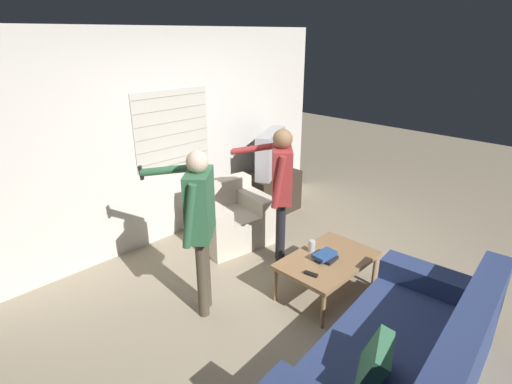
{
  "coord_description": "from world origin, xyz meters",
  "views": [
    {
      "loc": [
        -2.63,
        -2.07,
        2.48
      ],
      "look_at": [
        -0.0,
        0.51,
        1.0
      ],
      "focal_mm": 28.0,
      "sensor_mm": 36.0,
      "label": 1
    }
  ],
  "objects_px": {
    "coffee_table": "(328,262)",
    "tv": "(270,153)",
    "armchair_beige": "(230,218)",
    "couch_blue": "(405,365)",
    "book_stack": "(326,256)",
    "person_left_standing": "(199,215)",
    "soda_can": "(312,246)",
    "person_right_standing": "(281,182)",
    "spare_remote": "(311,274)"
  },
  "relations": [
    {
      "from": "person_right_standing",
      "to": "armchair_beige",
      "type": "bearing_deg",
      "value": 49.11
    },
    {
      "from": "armchair_beige",
      "to": "couch_blue",
      "type": "bearing_deg",
      "value": 84.05
    },
    {
      "from": "person_left_standing",
      "to": "book_stack",
      "type": "relative_size",
      "value": 6.51
    },
    {
      "from": "armchair_beige",
      "to": "person_right_standing",
      "type": "xyz_separation_m",
      "value": [
        0.04,
        -0.8,
        0.68
      ]
    },
    {
      "from": "person_right_standing",
      "to": "book_stack",
      "type": "height_order",
      "value": "person_right_standing"
    },
    {
      "from": "tv",
      "to": "coffee_table",
      "type": "bearing_deg",
      "value": 32.05
    },
    {
      "from": "coffee_table",
      "to": "spare_remote",
      "type": "xyz_separation_m",
      "value": [
        -0.35,
        -0.06,
        0.05
      ]
    },
    {
      "from": "coffee_table",
      "to": "tv",
      "type": "distance_m",
      "value": 2.14
    },
    {
      "from": "tv",
      "to": "book_stack",
      "type": "distance_m",
      "value": 2.13
    },
    {
      "from": "person_left_standing",
      "to": "coffee_table",
      "type": "bearing_deg",
      "value": -74.59
    },
    {
      "from": "couch_blue",
      "to": "book_stack",
      "type": "distance_m",
      "value": 1.3
    },
    {
      "from": "coffee_table",
      "to": "person_left_standing",
      "type": "bearing_deg",
      "value": 146.82
    },
    {
      "from": "couch_blue",
      "to": "armchair_beige",
      "type": "xyz_separation_m",
      "value": [
        0.74,
        2.67,
        0.0
      ]
    },
    {
      "from": "person_left_standing",
      "to": "couch_blue",
      "type": "bearing_deg",
      "value": -119.75
    },
    {
      "from": "person_right_standing",
      "to": "book_stack",
      "type": "xyz_separation_m",
      "value": [
        -0.15,
        -0.73,
        -0.55
      ]
    },
    {
      "from": "couch_blue",
      "to": "tv",
      "type": "bearing_deg",
      "value": 53.73
    },
    {
      "from": "person_right_standing",
      "to": "tv",
      "type": "bearing_deg",
      "value": 3.27
    },
    {
      "from": "soda_can",
      "to": "couch_blue",
      "type": "bearing_deg",
      "value": -116.38
    },
    {
      "from": "person_left_standing",
      "to": "book_stack",
      "type": "xyz_separation_m",
      "value": [
        1.0,
        -0.67,
        -0.56
      ]
    },
    {
      "from": "couch_blue",
      "to": "armchair_beige",
      "type": "distance_m",
      "value": 2.77
    },
    {
      "from": "coffee_table",
      "to": "book_stack",
      "type": "distance_m",
      "value": 0.08
    },
    {
      "from": "tv",
      "to": "person_left_standing",
      "type": "distance_m",
      "value": 2.38
    },
    {
      "from": "couch_blue",
      "to": "armchair_beige",
      "type": "height_order",
      "value": "couch_blue"
    },
    {
      "from": "couch_blue",
      "to": "coffee_table",
      "type": "bearing_deg",
      "value": 54.3
    },
    {
      "from": "couch_blue",
      "to": "person_left_standing",
      "type": "bearing_deg",
      "value": 96.38
    },
    {
      "from": "tv",
      "to": "book_stack",
      "type": "height_order",
      "value": "tv"
    },
    {
      "from": "coffee_table",
      "to": "book_stack",
      "type": "relative_size",
      "value": 4.06
    },
    {
      "from": "person_right_standing",
      "to": "soda_can",
      "type": "distance_m",
      "value": 0.76
    },
    {
      "from": "coffee_table",
      "to": "person_right_standing",
      "type": "xyz_separation_m",
      "value": [
        0.12,
        0.74,
        0.62
      ]
    },
    {
      "from": "book_stack",
      "to": "person_left_standing",
      "type": "bearing_deg",
      "value": 146.2
    },
    {
      "from": "person_left_standing",
      "to": "armchair_beige",
      "type": "bearing_deg",
      "value": -3.64
    },
    {
      "from": "armchair_beige",
      "to": "book_stack",
      "type": "distance_m",
      "value": 1.54
    },
    {
      "from": "tv",
      "to": "person_right_standing",
      "type": "height_order",
      "value": "person_right_standing"
    },
    {
      "from": "tv",
      "to": "couch_blue",
      "type": "bearing_deg",
      "value": 32.4
    },
    {
      "from": "tv",
      "to": "person_left_standing",
      "type": "height_order",
      "value": "person_left_standing"
    },
    {
      "from": "armchair_beige",
      "to": "person_left_standing",
      "type": "xyz_separation_m",
      "value": [
        -1.11,
        -0.86,
        0.69
      ]
    },
    {
      "from": "person_left_standing",
      "to": "book_stack",
      "type": "distance_m",
      "value": 1.33
    },
    {
      "from": "tv",
      "to": "person_left_standing",
      "type": "bearing_deg",
      "value": 0.67
    },
    {
      "from": "tv",
      "to": "person_right_standing",
      "type": "xyz_separation_m",
      "value": [
        -0.96,
        -1.03,
        0.09
      ]
    },
    {
      "from": "coffee_table",
      "to": "book_stack",
      "type": "bearing_deg",
      "value": 170.88
    },
    {
      "from": "couch_blue",
      "to": "soda_can",
      "type": "relative_size",
      "value": 16.42
    },
    {
      "from": "tv",
      "to": "armchair_beige",
      "type": "bearing_deg",
      "value": -13.83
    },
    {
      "from": "armchair_beige",
      "to": "tv",
      "type": "xyz_separation_m",
      "value": [
        1.0,
        0.23,
        0.59
      ]
    },
    {
      "from": "coffee_table",
      "to": "soda_can",
      "type": "height_order",
      "value": "soda_can"
    },
    {
      "from": "person_left_standing",
      "to": "soda_can",
      "type": "relative_size",
      "value": 12.54
    },
    {
      "from": "book_stack",
      "to": "soda_can",
      "type": "xyz_separation_m",
      "value": [
        0.03,
        0.19,
        0.03
      ]
    },
    {
      "from": "person_left_standing",
      "to": "book_stack",
      "type": "bearing_deg",
      "value": -75.21
    },
    {
      "from": "couch_blue",
      "to": "person_left_standing",
      "type": "relative_size",
      "value": 1.31
    },
    {
      "from": "couch_blue",
      "to": "soda_can",
      "type": "height_order",
      "value": "couch_blue"
    },
    {
      "from": "armchair_beige",
      "to": "coffee_table",
      "type": "relative_size",
      "value": 1.01
    }
  ]
}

